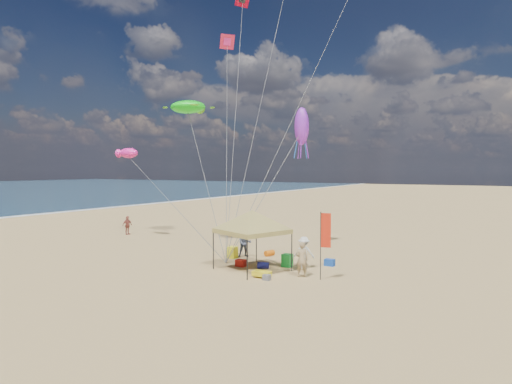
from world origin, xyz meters
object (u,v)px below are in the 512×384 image
canopy_tent (252,212)px  chair_yellow (233,252)px  person_near_a (302,259)px  feather_flag (324,235)px  chair_green (287,260)px  cooler_blue (330,262)px  person_near_c (304,253)px  person_far_a (127,225)px  cooler_red (241,263)px  person_near_b (245,243)px  beach_cart (262,274)px

canopy_tent → chair_yellow: canopy_tent is taller
person_near_a → feather_flag: bearing=145.1°
chair_green → person_near_a: person_near_a is taller
feather_flag → person_near_a: 1.79m
cooler_blue → person_near_c: (-0.98, -1.29, 0.67)m
person_near_a → person_far_a: person_near_a is taller
cooler_red → person_near_a: size_ratio=0.30×
feather_flag → person_near_c: 2.92m
cooler_red → chair_green: chair_green is taller
feather_flag → person_near_c: (-1.89, 1.78, -1.35)m
feather_flag → cooler_blue: 3.79m
person_far_a → feather_flag: bearing=-98.3°
person_near_b → cooler_red: bearing=-101.2°
person_near_a → person_far_a: 19.07m
beach_cart → person_near_c: 3.14m
chair_yellow → chair_green: bearing=-5.4°
feather_flag → beach_cart: (-2.84, -1.13, -2.01)m
canopy_tent → person_near_c: (2.20, 1.79, -2.23)m
person_near_c → person_far_a: (-17.60, 3.62, -0.09)m
beach_cart → person_far_a: person_far_a is taller
feather_flag → person_near_a: feather_flag is taller
canopy_tent → cooler_red: (-0.99, 0.41, -2.90)m
chair_yellow → person_far_a: size_ratio=0.45×
cooler_red → person_near_a: person_near_a is taller
cooler_blue → beach_cart: 4.63m
person_near_a → chair_green: bearing=-80.1°
feather_flag → beach_cart: feather_flag is taller
cooler_red → person_near_a: bearing=-5.8°
person_near_c → person_far_a: size_ratio=1.12×
feather_flag → chair_green: feather_flag is taller
person_near_b → person_far_a: 13.44m
cooler_blue → cooler_red: bearing=-147.3°
chair_yellow → person_far_a: 13.18m
canopy_tent → person_far_a: 16.49m
cooler_red → person_near_c: 3.54m
person_near_b → person_near_c: size_ratio=0.99×
chair_green → cooler_red: bearing=-150.1°
cooler_blue → chair_yellow: size_ratio=0.77×
cooler_blue → person_near_b: bearing=-176.5°
cooler_blue → person_near_b: size_ratio=0.32×
feather_flag → person_near_c: feather_flag is taller
chair_green → canopy_tent: bearing=-126.3°
cooler_red → beach_cart: size_ratio=0.60×
person_near_a → person_near_c: bearing=-103.6°
cooler_blue → chair_yellow: 5.93m
chair_green → person_near_b: (-3.46, 1.06, 0.50)m
person_far_a → cooler_blue: bearing=-89.9°
person_near_a → chair_yellow: bearing=-54.9°
feather_flag → person_near_c: bearing=136.7°
cooler_red → person_far_a: (-14.41, 5.00, 0.58)m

